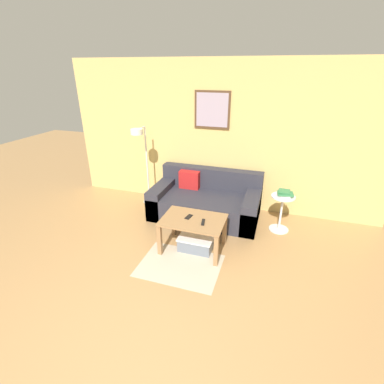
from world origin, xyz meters
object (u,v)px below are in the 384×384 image
(storage_bin, at_px, (197,242))
(side_table, at_px, (281,210))
(floor_lamp, at_px, (141,152))
(book_stack, at_px, (285,193))
(couch, at_px, (206,201))
(cell_phone, at_px, (189,217))
(coffee_table, at_px, (193,225))
(remote_control, at_px, (203,222))

(storage_bin, distance_m, side_table, 1.44)
(floor_lamp, xyz_separation_m, book_stack, (2.44, -0.09, -0.40))
(couch, relative_size, floor_lamp, 1.23)
(book_stack, xyz_separation_m, cell_phone, (-1.25, -0.87, -0.16))
(couch, bearing_deg, floor_lamp, -179.12)
(storage_bin, distance_m, book_stack, 1.53)
(floor_lamp, bearing_deg, coffee_table, -38.50)
(coffee_table, relative_size, floor_lamp, 0.59)
(coffee_table, height_order, storage_bin, coffee_table)
(remote_control, bearing_deg, storage_bin, 134.66)
(book_stack, xyz_separation_m, remote_control, (-1.02, -0.96, -0.15))
(floor_lamp, relative_size, remote_control, 9.80)
(book_stack, bearing_deg, floor_lamp, 177.83)
(storage_bin, xyz_separation_m, floor_lamp, (-1.31, 0.98, 0.94))
(floor_lamp, xyz_separation_m, remote_control, (1.42, -1.06, -0.55))
(couch, relative_size, storage_bin, 3.69)
(coffee_table, xyz_separation_m, remote_control, (0.16, -0.05, 0.10))
(coffee_table, relative_size, book_stack, 3.45)
(storage_bin, height_order, side_table, side_table)
(floor_lamp, height_order, book_stack, floor_lamp)
(side_table, bearing_deg, storage_bin, -141.71)
(couch, relative_size, side_table, 3.04)
(book_stack, distance_m, remote_control, 1.41)
(storage_bin, xyz_separation_m, book_stack, (1.13, 0.89, 0.54))
(couch, xyz_separation_m, coffee_table, (0.10, -1.03, 0.12))
(floor_lamp, distance_m, remote_control, 1.86)
(storage_bin, xyz_separation_m, cell_phone, (-0.12, 0.01, 0.38))
(couch, distance_m, floor_lamp, 1.41)
(floor_lamp, xyz_separation_m, cell_phone, (1.19, -0.97, -0.56))
(storage_bin, bearing_deg, book_stack, 38.08)
(couch, relative_size, cell_phone, 12.96)
(book_stack, bearing_deg, side_table, -160.10)
(remote_control, bearing_deg, side_table, 33.13)
(floor_lamp, height_order, side_table, floor_lamp)
(couch, height_order, storage_bin, couch)
(storage_bin, height_order, cell_phone, cell_phone)
(side_table, bearing_deg, cell_phone, -144.89)
(couch, height_order, book_stack, couch)
(remote_control, bearing_deg, book_stack, 32.87)
(book_stack, bearing_deg, cell_phone, -145.05)
(coffee_table, xyz_separation_m, storage_bin, (0.04, 0.03, -0.28))
(side_table, height_order, remote_control, side_table)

